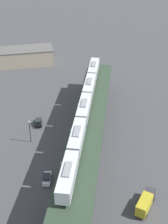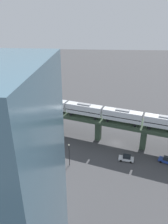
{
  "view_description": "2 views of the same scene",
  "coord_description": "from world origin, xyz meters",
  "px_view_note": "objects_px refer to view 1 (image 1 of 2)",
  "views": [
    {
      "loc": [
        -10.96,
        -57.36,
        54.05
      ],
      "look_at": [
        2.12,
        11.01,
        10.11
      ],
      "focal_mm": 50.0,
      "sensor_mm": 36.0,
      "label": 1
    },
    {
      "loc": [
        -62.59,
        6.61,
        39.85
      ],
      "look_at": [
        2.12,
        11.01,
        10.11
      ],
      "focal_mm": 35.0,
      "sensor_mm": 36.0,
      "label": 2
    }
  ],
  "objects_px": {
    "street_car_white": "(47,178)",
    "street_lamp": "(30,130)",
    "subway_train": "(84,109)",
    "delivery_truck": "(145,202)",
    "street_car_blue": "(51,217)",
    "street_car_black": "(38,122)",
    "warehouse_building": "(19,57)"
  },
  "relations": [
    {
      "from": "subway_train",
      "to": "street_lamp",
      "type": "distance_m",
      "value": 16.52
    },
    {
      "from": "street_car_white",
      "to": "street_car_blue",
      "type": "height_order",
      "value": "same"
    },
    {
      "from": "subway_train",
      "to": "street_car_blue",
      "type": "relative_size",
      "value": 12.72
    },
    {
      "from": "subway_train",
      "to": "delivery_truck",
      "type": "relative_size",
      "value": 8.6
    },
    {
      "from": "street_car_white",
      "to": "street_car_blue",
      "type": "xyz_separation_m",
      "value": [
        -0.23,
        -11.57,
        0.0
      ]
    },
    {
      "from": "subway_train",
      "to": "warehouse_building",
      "type": "xyz_separation_m",
      "value": [
        -16.77,
        58.77,
        -7.74
      ]
    },
    {
      "from": "subway_train",
      "to": "street_lamp",
      "type": "relative_size",
      "value": 8.67
    },
    {
      "from": "street_car_blue",
      "to": "street_car_black",
      "type": "bearing_deg",
      "value": 90.27
    },
    {
      "from": "street_car_black",
      "to": "delivery_truck",
      "type": "relative_size",
      "value": 0.64
    },
    {
      "from": "street_car_blue",
      "to": "delivery_truck",
      "type": "bearing_deg",
      "value": -1.47
    },
    {
      "from": "delivery_truck",
      "to": "street_car_blue",
      "type": "bearing_deg",
      "value": 178.53
    },
    {
      "from": "street_car_white",
      "to": "subway_train",
      "type": "bearing_deg",
      "value": 48.85
    },
    {
      "from": "delivery_truck",
      "to": "warehouse_building",
      "type": "distance_m",
      "value": 87.86
    },
    {
      "from": "street_car_white",
      "to": "street_car_blue",
      "type": "bearing_deg",
      "value": -91.13
    },
    {
      "from": "street_car_black",
      "to": "street_lamp",
      "type": "xyz_separation_m",
      "value": [
        -2.65,
        -8.08,
        3.17
      ]
    },
    {
      "from": "subway_train",
      "to": "street_car_white",
      "type": "bearing_deg",
      "value": -131.15
    },
    {
      "from": "street_car_white",
      "to": "street_lamp",
      "type": "relative_size",
      "value": 0.67
    },
    {
      "from": "subway_train",
      "to": "street_lamp",
      "type": "bearing_deg",
      "value": 167.87
    },
    {
      "from": "subway_train",
      "to": "delivery_truck",
      "type": "xyz_separation_m",
      "value": [
        8.66,
        -25.32,
        -9.39
      ]
    },
    {
      "from": "street_car_white",
      "to": "delivery_truck",
      "type": "relative_size",
      "value": 0.66
    },
    {
      "from": "street_lamp",
      "to": "street_car_blue",
      "type": "bearing_deg",
      "value": -84.23
    },
    {
      "from": "warehouse_building",
      "to": "subway_train",
      "type": "bearing_deg",
      "value": -74.07
    },
    {
      "from": "subway_train",
      "to": "street_car_blue",
      "type": "distance_m",
      "value": 29.29
    },
    {
      "from": "subway_train",
      "to": "street_car_white",
      "type": "distance_m",
      "value": 20.32
    },
    {
      "from": "delivery_truck",
      "to": "street_lamp",
      "type": "xyz_separation_m",
      "value": [
        -23.27,
        28.46,
        2.35
      ]
    },
    {
      "from": "street_car_white",
      "to": "street_lamp",
      "type": "xyz_separation_m",
      "value": [
        -3.05,
        16.37,
        3.17
      ]
    },
    {
      "from": "street_car_blue",
      "to": "warehouse_building",
      "type": "height_order",
      "value": "warehouse_building"
    },
    {
      "from": "street_car_blue",
      "to": "street_lamp",
      "type": "xyz_separation_m",
      "value": [
        -2.82,
        27.93,
        3.17
      ]
    },
    {
      "from": "subway_train",
      "to": "warehouse_building",
      "type": "bearing_deg",
      "value": 105.93
    },
    {
      "from": "street_car_blue",
      "to": "delivery_truck",
      "type": "distance_m",
      "value": 20.47
    },
    {
      "from": "street_car_blue",
      "to": "warehouse_building",
      "type": "xyz_separation_m",
      "value": [
        -4.98,
        83.56,
        2.47
      ]
    },
    {
      "from": "subway_train",
      "to": "street_car_blue",
      "type": "bearing_deg",
      "value": -115.43
    }
  ]
}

